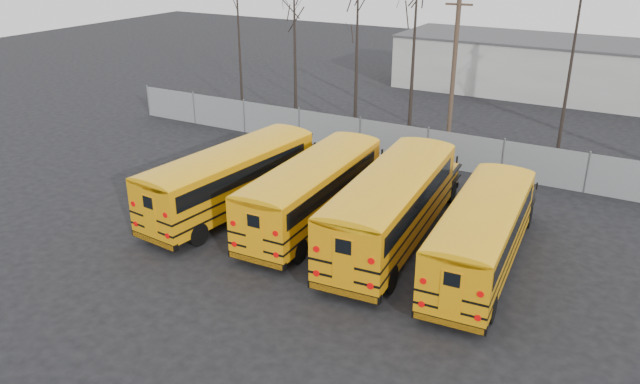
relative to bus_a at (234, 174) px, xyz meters
The scene contains 13 objects.
ground 6.01m from the bus_a, 21.22° to the right, with size 120.00×120.00×0.00m, color black.
fence 11.30m from the bus_a, 61.60° to the left, with size 40.00×0.04×2.00m, color gray.
distant_building 30.81m from the bus_a, 76.18° to the left, with size 22.00×8.00×4.00m, color #BABAB5.
bus_a is the anchor object (origin of this frame).
bus_b 3.83m from the bus_a, ahead, with size 2.78×10.62×2.95m.
bus_c 7.40m from the bus_a, ahead, with size 3.47×11.47×3.16m.
bus_d 11.09m from the bus_a, ahead, with size 3.03×10.32×2.85m.
utility_pole_left 15.45m from the bus_a, 70.60° to the left, with size 1.51×0.28×8.48m.
tree_0 17.20m from the bus_a, 124.94° to the left, with size 0.26×0.26×11.88m, color black.
tree_1 14.85m from the bus_a, 110.72° to the left, with size 0.26×0.26×9.70m, color black.
tree_2 13.81m from the bus_a, 92.99° to the left, with size 0.26×0.26×9.57m, color black.
tree_3 13.21m from the bus_a, 74.91° to the left, with size 0.26×0.26×10.03m, color black.
tree_4 18.28m from the bus_a, 49.72° to the left, with size 0.26×0.26×12.83m, color black.
Camera 1 is at (10.56, -18.34, 11.57)m, focal length 35.00 mm.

